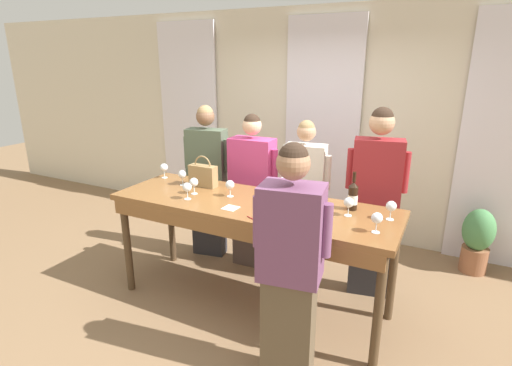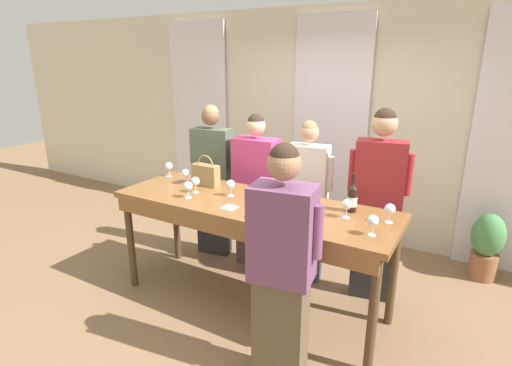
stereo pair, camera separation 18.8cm
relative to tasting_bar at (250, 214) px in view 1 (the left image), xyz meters
name	(u,v)px [view 1 (the left image)]	position (x,y,z in m)	size (l,w,h in m)	color
ground_plane	(252,302)	(0.00, 0.03, -0.90)	(18.00, 18.00, 0.00)	#846647
wall_back	(323,125)	(0.00, 1.97, 0.50)	(12.00, 0.06, 2.80)	beige
curtain_panel_left	(189,119)	(-2.01, 1.91, 0.44)	(0.94, 0.03, 2.69)	white
curtain_panel_center	(321,130)	(0.00, 1.91, 0.44)	(0.94, 0.03, 2.69)	white
curtain_panel_right	(509,145)	(2.01, 1.91, 0.44)	(0.94, 0.03, 2.69)	white
tasting_bar	(250,214)	(0.00, 0.00, 0.00)	(2.51, 0.82, 1.01)	brown
wine_bottle	(353,196)	(0.82, 0.24, 0.22)	(0.08, 0.08, 0.32)	black
handbag	(203,175)	(-0.63, 0.21, 0.21)	(0.28, 0.10, 0.30)	#997A4C
wine_glass_front_left	(377,218)	(1.08, -0.14, 0.21)	(0.08, 0.08, 0.15)	white
wine_glass_front_mid	(230,185)	(-0.24, 0.07, 0.21)	(0.08, 0.08, 0.15)	white
wine_glass_front_right	(391,207)	(1.13, 0.16, 0.21)	(0.08, 0.08, 0.15)	white
wine_glass_center_left	(182,175)	(-0.83, 0.15, 0.21)	(0.08, 0.08, 0.15)	white
wine_glass_center_mid	(305,195)	(0.46, 0.10, 0.21)	(0.08, 0.08, 0.15)	white
wine_glass_center_right	(349,203)	(0.83, 0.09, 0.21)	(0.08, 0.08, 0.15)	white
wine_glass_back_left	(164,168)	(-1.15, 0.27, 0.21)	(0.08, 0.08, 0.15)	white
wine_glass_back_mid	(277,201)	(0.30, -0.12, 0.21)	(0.08, 0.08, 0.15)	white
wine_glass_back_right	(194,183)	(-0.57, -0.02, 0.21)	(0.08, 0.08, 0.15)	white
wine_glass_near_host	(283,182)	(0.14, 0.37, 0.21)	(0.08, 0.08, 0.15)	white
wine_glass_by_bottle	(187,188)	(-0.54, -0.16, 0.21)	(0.08, 0.08, 0.15)	white
napkin	(231,208)	(-0.09, -0.19, 0.10)	(0.13, 0.13, 0.00)	white
pen	(253,219)	(0.19, -0.32, 0.11)	(0.12, 0.06, 0.01)	maroon
guest_olive_jacket	(208,180)	(-0.91, 0.71, -0.01)	(0.54, 0.27, 1.73)	#28282D
guest_pink_top	(252,192)	(-0.35, 0.71, -0.06)	(0.57, 0.26, 1.67)	#473833
guest_cream_sweater	(304,200)	(0.23, 0.71, -0.06)	(0.51, 0.25, 1.64)	#383D51
guest_striped_shirt	(375,201)	(0.92, 0.71, 0.04)	(0.55, 0.28, 1.80)	#28282D
host_pouring	(290,268)	(0.65, -0.67, -0.03)	(0.52, 0.33, 1.72)	brown
potted_plant	(477,239)	(1.85, 1.62, -0.53)	(0.32, 0.32, 0.71)	#935B3D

